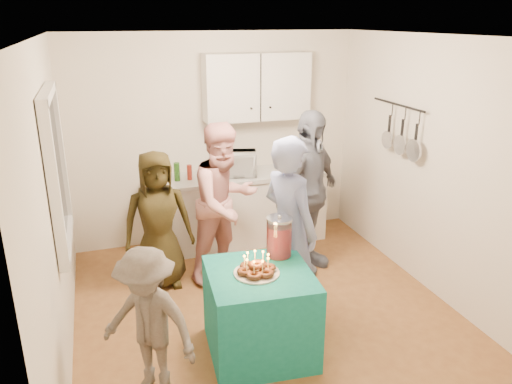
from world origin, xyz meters
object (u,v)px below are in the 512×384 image
object	(u,v)px
woman_back_left	(158,220)
woman_back_center	(225,203)
party_table	(260,313)
child_near_left	(148,323)
microwave	(235,163)
punch_jar	(279,238)
woman_back_right	(308,193)
man_birthday	(289,229)
counter	(238,210)

from	to	relation	value
woman_back_left	woman_back_center	world-z (taller)	woman_back_center
party_table	child_near_left	distance (m)	0.99
microwave	punch_jar	xyz separation A→B (m)	(-0.16, -1.97, -0.12)
woman_back_left	woman_back_center	size ratio (longest dim) A/B	0.85
woman_back_left	woman_back_right	world-z (taller)	woman_back_right
man_birthday	woman_back_center	bearing A→B (deg)	2.07
counter	woman_back_left	xyz separation A→B (m)	(-1.09, -0.78, 0.31)
counter	woman_back_center	xyz separation A→B (m)	(-0.37, -0.82, 0.44)
punch_jar	child_near_left	world-z (taller)	child_near_left
counter	microwave	world-z (taller)	microwave
counter	party_table	bearing A→B (deg)	-101.48
woman_back_center	woman_back_right	xyz separation A→B (m)	(0.91, -0.10, 0.05)
woman_back_left	punch_jar	bearing A→B (deg)	-54.38
party_table	woman_back_left	xyz separation A→B (m)	(-0.64, 1.43, 0.36)
woman_back_right	child_near_left	size ratio (longest dim) A/B	1.51
punch_jar	woman_back_center	distance (m)	1.17
punch_jar	woman_back_center	bearing A→B (deg)	99.13
counter	party_table	distance (m)	2.26
punch_jar	woman_back_center	size ratio (longest dim) A/B	0.20
microwave	party_table	bearing A→B (deg)	-86.45
woman_back_center	woman_back_left	bearing A→B (deg)	153.35
microwave	punch_jar	distance (m)	1.98
party_table	child_near_left	size ratio (longest dim) A/B	0.70
child_near_left	woman_back_center	bearing A→B (deg)	97.53
party_table	woman_back_right	xyz separation A→B (m)	(0.99, 1.29, 0.54)
party_table	woman_back_left	distance (m)	1.61
woman_back_right	child_near_left	distance (m)	2.47
man_birthday	woman_back_right	size ratio (longest dim) A/B	0.97
party_table	punch_jar	size ratio (longest dim) A/B	2.50
punch_jar	child_near_left	xyz separation A→B (m)	(-1.20, -0.46, -0.32)
man_birthday	woman_back_left	bearing A→B (deg)	28.88
microwave	woman_back_left	size ratio (longest dim) A/B	0.35
party_table	woman_back_center	world-z (taller)	woman_back_center
punch_jar	woman_back_left	xyz separation A→B (m)	(-0.90, 1.18, -0.19)
party_table	woman_back_center	bearing A→B (deg)	86.93
microwave	woman_back_right	world-z (taller)	woman_back_right
microwave	man_birthday	size ratio (longest dim) A/B	0.29
counter	woman_back_left	size ratio (longest dim) A/B	1.48
punch_jar	woman_back_left	size ratio (longest dim) A/B	0.23
microwave	counter	bearing A→B (deg)	14.33
party_table	man_birthday	size ratio (longest dim) A/B	0.48
woman_back_left	woman_back_center	distance (m)	0.73
child_near_left	punch_jar	bearing A→B (deg)	60.73
woman_back_center	microwave	bearing A→B (deg)	42.95
party_table	punch_jar	xyz separation A→B (m)	(0.26, 0.25, 0.55)
party_table	woman_back_right	bearing A→B (deg)	52.58
punch_jar	woman_back_right	world-z (taller)	woman_back_right
counter	party_table	world-z (taller)	counter
man_birthday	woman_back_right	xyz separation A→B (m)	(0.54, 0.81, 0.03)
counter	punch_jar	world-z (taller)	punch_jar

